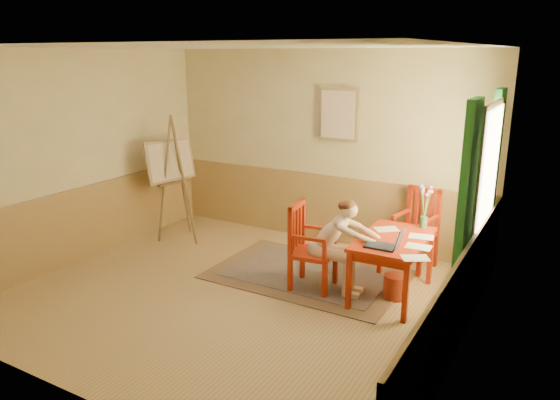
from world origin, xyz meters
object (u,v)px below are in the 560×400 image
Objects in this scene: chair_left at (309,247)px; chair_back at (417,228)px; table at (393,245)px; easel at (172,166)px; figure at (336,242)px; laptop at (387,244)px.

chair_back is at bearing 54.66° from chair_left.
table is 3.60m from easel.
figure is at bearing -159.57° from table.
laptop is at bearing -87.81° from chair_back.
chair_left reaches higher than laptop.
easel is at bearing 168.63° from figure.
easel reaches higher than laptop.
laptop is at bearing -83.43° from table.
laptop is (0.05, -1.38, 0.24)m from chair_back.
chair_left is at bearing -13.50° from easel.
table is 0.38m from laptop.
easel is (-3.59, 0.71, 0.34)m from laptop.
chair_left reaches higher than table.
laptop is (0.04, -0.35, 0.14)m from table.
chair_left is 0.99× the size of chair_back.
easel reaches higher than figure.
figure is 0.61× the size of easel.
chair_left is 0.91× the size of figure.
easel is at bearing 174.16° from table.
figure is (0.32, 0.04, 0.11)m from chair_left.
figure reaches higher than table.
figure is (-0.60, -1.26, 0.11)m from chair_back.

